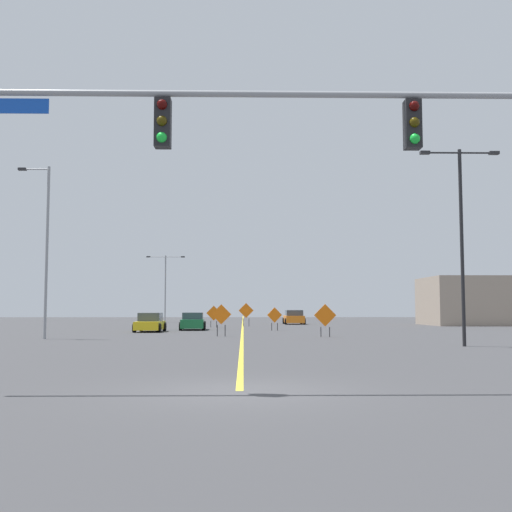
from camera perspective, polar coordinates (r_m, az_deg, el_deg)
name	(u,v)px	position (r m, az deg, el deg)	size (l,w,h in m)	color
ground	(240,391)	(13.40, -1.48, -11.93)	(210.37, 210.37, 0.00)	#38383A
road_centre_stripe	(243,323)	(71.75, -1.18, -6.00)	(0.16, 116.87, 0.01)	yellow
traffic_signal_assembly	(398,145)	(14.11, 12.50, 9.59)	(16.03, 0.44, 6.62)	gray
street_lamp_far_left	(165,282)	(75.97, -8.07, -2.30)	(4.51, 0.24, 7.85)	gray
street_lamp_mid_right	(461,230)	(30.22, 17.82, 2.24)	(3.60, 0.24, 8.87)	black
street_lamp_mid_left	(45,244)	(37.39, -18.27, 0.99)	(1.79, 0.24, 9.60)	gray
construction_sign_median_near	(325,317)	(38.08, 6.17, -5.38)	(1.32, 0.09, 1.93)	orange
construction_sign_left_shoulder	(221,316)	(38.64, -3.11, -5.36)	(1.21, 0.07, 1.92)	orange
construction_sign_median_far	(246,312)	(59.33, -0.89, -4.96)	(1.39, 0.17, 2.16)	orange
construction_sign_right_shoulder	(214,314)	(56.24, -3.79, -5.17)	(1.30, 0.16, 1.89)	orange
construction_sign_right_lane	(275,316)	(48.51, 1.67, -5.37)	(1.14, 0.28, 1.74)	orange
car_green_distant	(193,322)	(50.14, -5.64, -5.83)	(2.09, 4.37, 1.34)	#196B38
car_yellow_mid	(150,323)	(46.56, -9.41, -5.91)	(1.95, 4.08, 1.35)	gold
car_orange_passing	(294,318)	(67.25, 3.39, -5.49)	(2.17, 4.20, 1.47)	orange
roadside_building_east	(483,301)	(67.87, 19.53, -3.81)	(11.26, 8.61, 4.74)	gray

